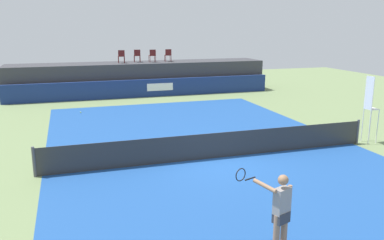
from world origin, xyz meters
TOP-DOWN VIEW (x-y plane):
  - ground_plane at (0.00, 3.00)m, footprint 48.00×48.00m
  - court_inner at (0.00, 0.00)m, footprint 12.00×22.00m
  - sponsor_wall at (0.00, 13.50)m, footprint 18.00×0.22m
  - spectator_platform at (0.00, 15.30)m, footprint 18.00×2.80m
  - spectator_chair_far_left at (-1.29, 15.12)m, footprint 0.47×0.47m
  - spectator_chair_left at (-0.13, 15.42)m, footprint 0.48×0.48m
  - spectator_chair_center at (0.92, 15.15)m, footprint 0.44×0.44m
  - spectator_chair_right at (2.08, 15.22)m, footprint 0.46×0.46m
  - umpire_chair at (6.68, -0.00)m, footprint 0.45×0.45m
  - tennis_net at (0.00, 0.00)m, footprint 12.40×0.02m
  - net_post_near at (-6.20, 0.00)m, footprint 0.10×0.10m
  - net_post_far at (6.20, 0.00)m, footprint 0.10×0.10m
  - tennis_player at (-0.98, -6.26)m, footprint 0.98×1.09m
  - tennis_ball at (-4.40, 9.52)m, footprint 0.07×0.07m

SIDE VIEW (x-z plane):
  - ground_plane at x=0.00m, z-range 0.00..0.00m
  - court_inner at x=0.00m, z-range 0.00..0.00m
  - tennis_ball at x=-4.40m, z-range 0.00..0.07m
  - tennis_net at x=0.00m, z-range 0.00..0.95m
  - net_post_near at x=-6.20m, z-range 0.00..1.00m
  - net_post_far at x=6.20m, z-range 0.00..1.00m
  - sponsor_wall at x=0.00m, z-range 0.00..1.20m
  - tennis_player at x=-0.98m, z-range 0.07..1.84m
  - spectator_platform at x=0.00m, z-range 0.00..2.20m
  - umpire_chair at x=6.68m, z-range 0.21..2.97m
  - spectator_chair_far_left at x=-1.29m, z-range 2.25..3.14m
  - spectator_chair_left at x=-0.13m, z-range 2.25..3.14m
  - spectator_chair_center at x=0.92m, z-range 2.25..3.14m
  - spectator_chair_right at x=2.08m, z-range 2.25..3.14m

